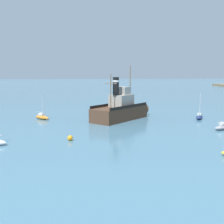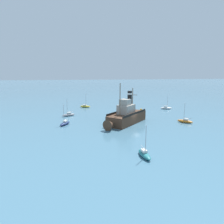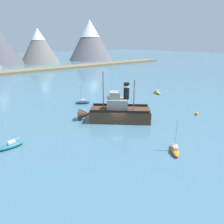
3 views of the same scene
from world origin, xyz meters
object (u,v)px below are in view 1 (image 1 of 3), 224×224
sailboat_navy (199,117)px  mooring_buoy (70,138)px  sailboat_orange (42,117)px  sailboat_teal (118,105)px  old_tugboat (122,110)px  sailboat_grey (223,127)px

sailboat_navy → mooring_buoy: 27.47m
sailboat_navy → sailboat_orange: same height
sailboat_teal → mooring_buoy: (34.87, -11.30, -0.08)m
old_tugboat → sailboat_navy: bearing=85.0°
sailboat_grey → mooring_buoy: 23.42m
sailboat_orange → mooring_buoy: sailboat_orange is taller
sailboat_teal → sailboat_orange: (17.60, -16.86, 0.00)m
sailboat_teal → sailboat_navy: bearing=30.6°
old_tugboat → sailboat_navy: (1.26, 14.52, -1.40)m
sailboat_navy → sailboat_grey: same height
sailboat_navy → mooring_buoy: bearing=-59.3°
old_tugboat → sailboat_teal: size_ratio=2.57×
sailboat_navy → sailboat_grey: bearing=-3.3°
mooring_buoy → sailboat_navy: bearing=120.7°
sailboat_orange → mooring_buoy: (17.27, 5.56, -0.08)m
sailboat_grey → mooring_buoy: sailboat_grey is taller
sailboat_teal → old_tugboat: bearing=-6.4°
sailboat_navy → old_tugboat: bearing=-95.0°
sailboat_grey → mooring_buoy: size_ratio=7.06×
sailboat_teal → sailboat_grey: bearing=21.0°
sailboat_navy → sailboat_orange: 29.36m
sailboat_orange → old_tugboat: bearing=82.3°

